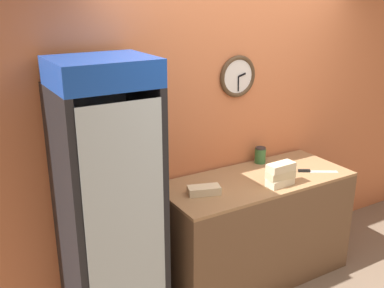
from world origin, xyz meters
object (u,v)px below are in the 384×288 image
(sandwich_stack_top, at_px, (281,167))
(sandwich_flat_left, at_px, (204,190))
(sandwich_stack_bottom, at_px, (280,182))
(condiment_jar, at_px, (260,155))
(beverage_cooler, at_px, (106,190))
(sandwich_stack_middle, at_px, (280,174))
(chefs_knife, at_px, (312,171))

(sandwich_stack_top, xyz_separation_m, sandwich_flat_left, (-0.61, 0.18, -0.13))
(sandwich_stack_bottom, distance_m, sandwich_flat_left, 0.64)
(sandwich_stack_top, relative_size, condiment_jar, 1.63)
(sandwich_stack_bottom, distance_m, sandwich_stack_top, 0.13)
(sandwich_flat_left, bearing_deg, beverage_cooler, 171.28)
(sandwich_stack_middle, height_order, sandwich_stack_top, sandwich_stack_top)
(chefs_knife, bearing_deg, sandwich_stack_bottom, -170.21)
(beverage_cooler, bearing_deg, sandwich_flat_left, -8.72)
(sandwich_stack_top, relative_size, sandwich_flat_left, 0.88)
(beverage_cooler, distance_m, condiment_jar, 1.55)
(beverage_cooler, xyz_separation_m, sandwich_stack_top, (1.36, -0.29, 0.00))
(sandwich_stack_middle, height_order, sandwich_flat_left, sandwich_stack_middle)
(sandwich_stack_middle, xyz_separation_m, sandwich_flat_left, (-0.61, 0.18, -0.06))
(sandwich_flat_left, bearing_deg, sandwich_stack_middle, -16.10)
(sandwich_stack_top, distance_m, condiment_jar, 0.52)
(beverage_cooler, xyz_separation_m, sandwich_flat_left, (0.74, -0.11, -0.13))
(sandwich_stack_bottom, xyz_separation_m, sandwich_stack_top, (0.00, 0.00, 0.13))
(chefs_knife, bearing_deg, sandwich_flat_left, 174.44)
(sandwich_stack_middle, bearing_deg, sandwich_stack_bottom, 0.00)
(sandwich_flat_left, distance_m, chefs_knife, 1.05)
(sandwich_stack_bottom, height_order, chefs_knife, sandwich_stack_bottom)
(beverage_cooler, bearing_deg, sandwich_stack_top, -12.10)
(sandwich_stack_middle, distance_m, sandwich_stack_top, 0.06)
(beverage_cooler, relative_size, condiment_jar, 13.74)
(sandwich_stack_top, height_order, chefs_knife, sandwich_stack_top)
(chefs_knife, xyz_separation_m, condiment_jar, (-0.25, 0.41, 0.07))
(beverage_cooler, height_order, sandwich_stack_top, beverage_cooler)
(sandwich_stack_top, height_order, sandwich_flat_left, sandwich_stack_top)
(chefs_knife, bearing_deg, condiment_jar, 121.56)
(sandwich_stack_bottom, bearing_deg, sandwich_stack_top, 0.00)
(sandwich_stack_bottom, height_order, sandwich_flat_left, sandwich_stack_bottom)
(beverage_cooler, relative_size, sandwich_flat_left, 7.44)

